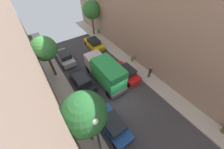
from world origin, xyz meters
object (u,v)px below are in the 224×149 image
parked_car_left_3 (82,81)px  parked_car_right_1 (126,73)px  parked_car_left_4 (65,57)px  street_tree_1 (91,10)px  parked_car_left_2 (113,125)px  delivery_truck (105,72)px  parked_car_right_2 (94,44)px  potted_plant_5 (98,32)px  potted_plant_2 (30,37)px  street_tree_0 (44,49)px  lamp_post (97,132)px  potted_plant_1 (132,58)px  street_tree_2 (84,114)px  pedestrian (150,72)px

parked_car_left_3 → parked_car_right_1: (5.40, -1.92, 0.00)m
parked_car_left_4 → street_tree_1: street_tree_1 is taller
parked_car_left_2 → delivery_truck: delivery_truck is taller
parked_car_right_2 → potted_plant_5: 4.83m
street_tree_1 → potted_plant_2: size_ratio=7.39×
parked_car_right_1 → street_tree_0: size_ratio=0.76×
lamp_post → potted_plant_1: bearing=36.3°
potted_plant_1 → lamp_post: size_ratio=0.16×
street_tree_2 → potted_plant_1: 12.74m
delivery_truck → lamp_post: bearing=-125.9°
parked_car_right_1 → delivery_truck: delivery_truck is taller
potted_plant_5 → parked_car_left_3: bearing=-129.1°
potted_plant_1 → potted_plant_5: potted_plant_1 is taller
parked_car_left_4 → street_tree_0: (-2.23, -2.13, 3.54)m
delivery_truck → parked_car_right_1: bearing=-17.2°
parked_car_left_4 → street_tree_1: 9.82m
parked_car_left_4 → street_tree_1: bearing=32.6°
parked_car_left_3 → potted_plant_5: (8.46, 10.42, -0.23)m
street_tree_2 → potted_plant_1: bearing=31.2°
parked_car_left_4 → parked_car_right_2: 5.46m
potted_plant_1 → street_tree_0: bearing=160.5°
parked_car_right_2 → potted_plant_2: (-8.42, 8.95, -0.14)m
parked_car_left_3 → street_tree_0: size_ratio=0.76×
parked_car_left_2 → street_tree_1: street_tree_1 is taller
parked_car_left_3 → parked_car_left_4: same height
parked_car_right_2 → lamp_post: (-7.30, -14.14, 3.06)m
parked_car_right_1 → potted_plant_2: parked_car_right_1 is taller
parked_car_right_1 → potted_plant_1: bearing=34.3°
parked_car_left_4 → potted_plant_1: bearing=-35.3°
delivery_truck → parked_car_left_2: bearing=-116.1°
parked_car_right_1 → street_tree_1: bearing=80.1°
parked_car_left_2 → potted_plant_1: 10.58m
street_tree_2 → delivery_truck: bearing=47.1°
lamp_post → parked_car_left_4: bearing=81.9°
delivery_truck → street_tree_0: street_tree_0 is taller
street_tree_0 → parked_car_left_4: bearing=43.8°
parked_car_left_2 → street_tree_1: bearing=66.3°
potted_plant_5 → parked_car_right_1: bearing=-103.9°
potted_plant_2 → parked_car_left_4: bearing=-72.8°
potted_plant_1 → potted_plant_2: bearing=125.8°
street_tree_2 → potted_plant_2: (-0.92, 21.90, -4.08)m
parked_car_right_2 → pedestrian: 10.77m
street_tree_0 → potted_plant_5: (10.69, 6.69, -3.76)m
lamp_post → parked_car_left_2: bearing=24.0°
street_tree_2 → parked_car_left_2: bearing=-9.1°
parked_car_left_2 → delivery_truck: 6.23m
street_tree_1 → parked_car_right_1: bearing=-99.9°
parked_car_left_3 → street_tree_2: street_tree_2 is taller
parked_car_left_4 → parked_car_left_3: bearing=-90.0°
street_tree_1 → potted_plant_2: street_tree_1 is taller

